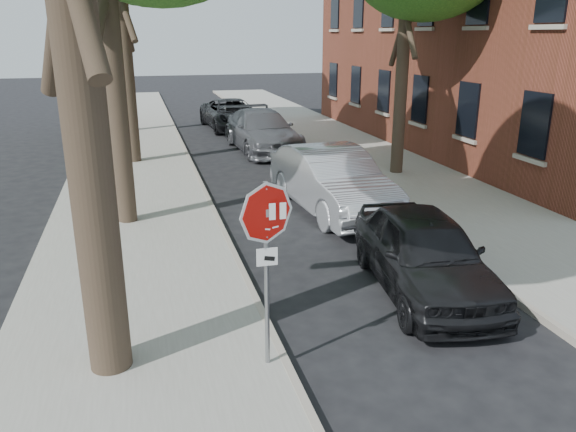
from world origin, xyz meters
The scene contains 10 objects.
ground centered at (0.00, 0.00, 0.00)m, with size 120.00×120.00×0.00m, color black.
sidewalk_left centered at (-2.50, 12.00, 0.06)m, with size 4.00×55.00×0.12m, color gray.
sidewalk_right centered at (6.00, 12.00, 0.06)m, with size 4.00×55.00×0.12m, color gray.
curb_left centered at (-0.45, 12.00, 0.07)m, with size 0.12×55.00×0.13m, color #9E9384.
curb_right centered at (3.95, 12.00, 0.07)m, with size 0.12×55.00×0.13m, color #9E9384.
stop_sign centered at (-0.70, -0.03, 1.95)m, with size 0.76×0.34×2.61m.
car_a centered at (2.60, 1.77, 0.74)m, with size 1.75×4.36×1.48m, color black.
car_b centered at (2.60, 6.79, 0.84)m, with size 1.78×5.10×1.68m, color #A7A9AF.
car_c centered at (2.60, 15.20, 0.80)m, with size 2.23×5.49×1.59m, color #57585D.
car_d centered at (2.33, 20.85, 0.72)m, with size 2.40×5.21×1.45m, color black.
Camera 1 is at (-2.19, -6.65, 4.48)m, focal length 35.00 mm.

